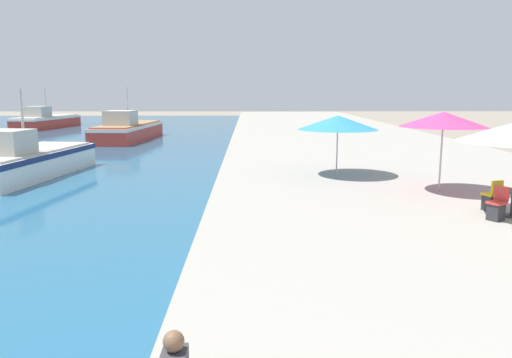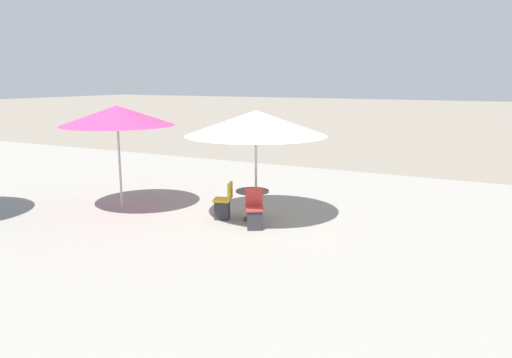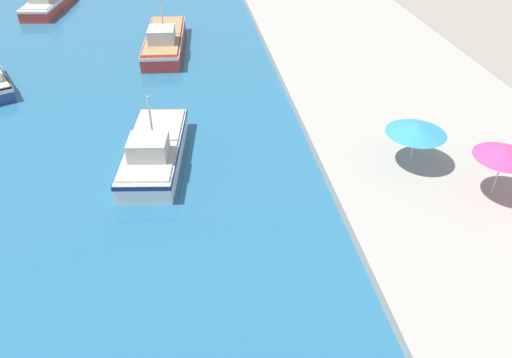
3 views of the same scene
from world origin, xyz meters
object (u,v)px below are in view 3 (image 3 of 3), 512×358
object	(u,v)px
fishing_boat_near	(154,150)
fishing_boat_distant	(49,2)
cafe_umbrella_white	(505,153)
cafe_umbrella_striped	(417,128)
fishing_boat_far	(164,40)

from	to	relation	value
fishing_boat_near	fishing_boat_distant	distance (m)	34.18
fishing_boat_near	cafe_umbrella_white	world-z (taller)	fishing_boat_near
fishing_boat_distant	cafe_umbrella_striped	distance (m)	43.75
fishing_boat_near	fishing_boat_far	size ratio (longest dim) A/B	0.82
fishing_boat_near	cafe_umbrella_white	xyz separation A→B (m)	(17.13, -6.52, 2.27)
fishing_boat_far	cafe_umbrella_striped	size ratio (longest dim) A/B	3.37
cafe_umbrella_striped	fishing_boat_distant	bearing A→B (deg)	126.42
cafe_umbrella_white	cafe_umbrella_striped	size ratio (longest dim) A/B	0.90
cafe_umbrella_striped	fishing_boat_near	bearing A→B (deg)	167.72
fishing_boat_near	cafe_umbrella_striped	world-z (taller)	fishing_boat_near
fishing_boat_far	cafe_umbrella_white	distance (m)	29.87
cafe_umbrella_white	cafe_umbrella_striped	world-z (taller)	cafe_umbrella_white
fishing_boat_near	cafe_umbrella_white	bearing A→B (deg)	-13.43
fishing_boat_far	cafe_umbrella_striped	xyz separation A→B (m)	(13.65, -21.29, 1.90)
fishing_boat_near	fishing_boat_distant	xyz separation A→B (m)	(-11.77, 32.09, 0.02)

